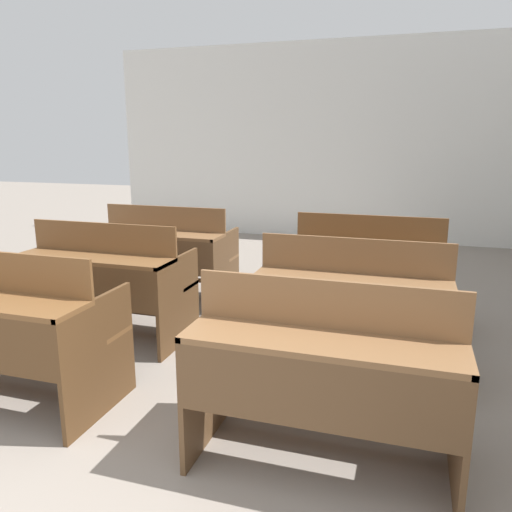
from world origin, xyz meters
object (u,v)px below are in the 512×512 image
object	(u,v)px
bench_front_left	(4,326)
bench_front_right	(325,372)
bench_third_right	(368,267)
bench_second_left	(105,280)
bench_third_left	(166,252)
bench_second_right	(352,305)

from	to	relation	value
bench_front_left	bench_front_right	world-z (taller)	same
bench_front_right	bench_third_right	size ratio (longest dim) A/B	1.00
bench_second_left	bench_third_left	xyz separation A→B (m)	(-0.01, 1.06, 0.00)
bench_front_right	bench_second_left	xyz separation A→B (m)	(-1.97, 1.10, 0.00)
bench_front_right	bench_third_right	bearing A→B (deg)	89.61
bench_front_left	bench_second_right	world-z (taller)	same
bench_second_left	bench_second_right	distance (m)	1.98
bench_second_right	bench_front_right	bearing A→B (deg)	-90.35
bench_third_right	bench_second_left	bearing A→B (deg)	-152.15
bench_front_right	bench_second_left	distance (m)	2.26
bench_front_right	bench_third_right	xyz separation A→B (m)	(0.01, 2.15, 0.00)
bench_front_left	bench_front_right	distance (m)	1.96
bench_front_right	bench_third_left	xyz separation A→B (m)	(-1.98, 2.16, 0.00)
bench_front_left	bench_third_right	bearing A→B (deg)	47.20
bench_second_left	bench_third_right	bearing A→B (deg)	27.85
bench_front_right	bench_second_left	world-z (taller)	same
bench_front_left	bench_front_right	xyz separation A→B (m)	(1.96, -0.03, 0.00)
bench_third_left	bench_third_right	xyz separation A→B (m)	(1.99, -0.01, 0.00)
bench_front_left	bench_second_right	distance (m)	2.22
bench_third_left	bench_second_left	bearing A→B (deg)	-89.72
bench_second_right	bench_third_right	distance (m)	1.09
bench_front_right	bench_third_left	world-z (taller)	same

